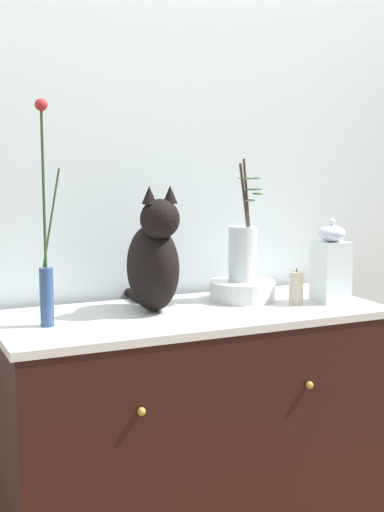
# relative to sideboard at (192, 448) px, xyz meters

# --- Properties ---
(wall_back) EXTENTS (4.40, 0.08, 2.60)m
(wall_back) POSITION_rel_sideboard_xyz_m (0.00, 0.34, 0.83)
(wall_back) COLOR silver
(wall_back) RESTS_ON ground_plane
(sideboard) EXTENTS (1.26, 0.55, 0.94)m
(sideboard) POSITION_rel_sideboard_xyz_m (0.00, 0.00, 0.00)
(sideboard) COLOR black
(sideboard) RESTS_ON ground_plane
(cat_sitting) EXTENTS (0.16, 0.45, 0.41)m
(cat_sitting) POSITION_rel_sideboard_xyz_m (-0.11, 0.05, 0.64)
(cat_sitting) COLOR black
(cat_sitting) RESTS_ON sideboard
(vase_slim_green) EXTENTS (0.07, 0.04, 0.66)m
(vase_slim_green) POSITION_rel_sideboard_xyz_m (-0.48, -0.02, 0.66)
(vase_slim_green) COLOR #344C82
(vase_slim_green) RESTS_ON sideboard
(bowl_porcelain) EXTENTS (0.23, 0.23, 0.07)m
(bowl_porcelain) POSITION_rel_sideboard_xyz_m (0.23, 0.09, 0.50)
(bowl_porcelain) COLOR silver
(bowl_porcelain) RESTS_ON sideboard
(vase_glass_clear) EXTENTS (0.12, 0.14, 0.42)m
(vase_glass_clear) POSITION_rel_sideboard_xyz_m (0.23, 0.09, 0.65)
(vase_glass_clear) COLOR silver
(vase_glass_clear) RESTS_ON bowl_porcelain
(jar_lidded_porcelain) EXTENTS (0.10, 0.10, 0.29)m
(jar_lidded_porcelain) POSITION_rel_sideboard_xyz_m (0.50, -0.07, 0.60)
(jar_lidded_porcelain) COLOR silver
(jar_lidded_porcelain) RESTS_ON sideboard
(candle_pillar) EXTENTS (0.05, 0.05, 0.12)m
(candle_pillar) POSITION_rel_sideboard_xyz_m (0.36, -0.05, 0.53)
(candle_pillar) COLOR beige
(candle_pillar) RESTS_ON sideboard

